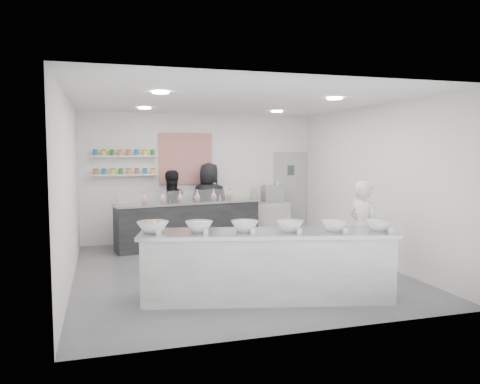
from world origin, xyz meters
name	(u,v)px	position (x,y,z in m)	size (l,w,h in m)	color
floor	(235,270)	(0.00, 0.00, 0.00)	(6.00, 6.00, 0.00)	#515156
ceiling	(235,101)	(0.00, 0.00, 3.00)	(6.00, 6.00, 0.00)	white
back_wall	(200,178)	(0.00, 3.00, 1.50)	(5.50, 5.50, 0.00)	white
left_wall	(69,191)	(-2.75, 0.00, 1.50)	(6.00, 6.00, 0.00)	white
right_wall	(371,184)	(2.75, 0.00, 1.50)	(6.00, 6.00, 0.00)	white
back_door	(290,194)	(2.30, 2.97, 1.05)	(0.88, 0.04, 2.10)	#A0A09D
pattern_panel	(186,159)	(-0.35, 2.98, 1.95)	(1.25, 0.03, 1.20)	#A10A00
jar_shelf_lower	(125,175)	(-1.75, 2.90, 1.60)	(1.45, 0.22, 0.04)	silver
jar_shelf_upper	(124,156)	(-1.75, 2.90, 2.02)	(1.45, 0.22, 0.04)	silver
preserve_jars	(125,162)	(-1.75, 2.88, 1.88)	(1.45, 0.10, 0.56)	#CC6434
downlight_0	(160,93)	(-1.40, -1.00, 2.98)	(0.24, 0.24, 0.02)	white
downlight_1	(335,99)	(1.40, -1.00, 2.98)	(0.24, 0.24, 0.02)	white
downlight_2	(145,108)	(-1.40, 1.60, 2.98)	(0.24, 0.24, 0.02)	white
downlight_3	(277,112)	(1.40, 1.60, 2.98)	(0.24, 0.24, 0.02)	white
prep_counter	(267,265)	(0.01, -1.69, 0.49)	(3.63, 0.82, 0.99)	#A8A8A3
back_bar	(189,224)	(-0.41, 2.29, 0.51)	(3.27, 0.60, 1.01)	black
sneeze_guard	(194,197)	(-0.36, 2.01, 1.15)	(3.23, 0.01, 0.28)	white
espresso_ledge	(265,220)	(1.55, 2.78, 0.46)	(1.23, 0.39, 0.92)	#A8A8A3
espresso_machine	(273,193)	(1.76, 2.78, 1.10)	(0.49, 0.34, 0.37)	#93969E
cup_stacks	(256,194)	(1.32, 2.78, 1.09)	(0.24, 0.24, 0.35)	#979362
prep_bowls	(267,226)	(0.01, -1.69, 1.07)	(3.64, 0.49, 0.16)	white
label_cards	(289,235)	(0.13, -2.20, 1.02)	(3.31, 0.04, 0.07)	white
cookie_bags	(189,196)	(-0.41, 2.29, 1.15)	(2.14, 0.14, 0.26)	pink
woman_prep	(364,230)	(1.89, -1.16, 0.83)	(0.60, 0.40, 1.65)	silver
staff_left	(170,208)	(-0.78, 2.60, 0.85)	(0.83, 0.64, 1.70)	black
staff_right	(209,203)	(0.12, 2.60, 0.93)	(0.91, 0.59, 1.87)	black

